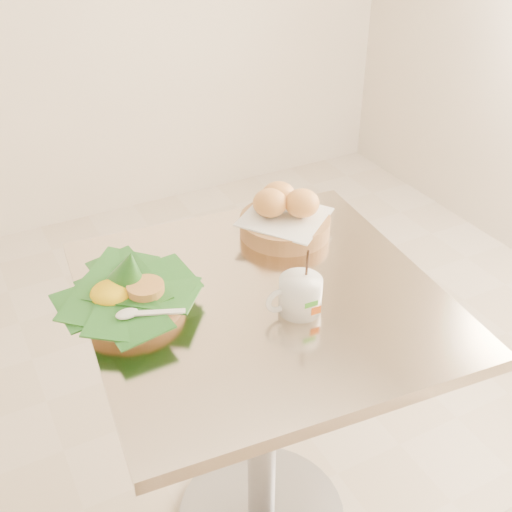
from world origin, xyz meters
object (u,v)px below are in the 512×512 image
bread_basket (284,216)px  coffee_mug (299,294)px  cafe_table (262,374)px  rice_basket (127,292)px

bread_basket → coffee_mug: 0.30m
bread_basket → coffee_mug: bearing=-114.5°
cafe_table → rice_basket: bearing=160.9°
bread_basket → rice_basket: bearing=-165.8°
cafe_table → bread_basket: (0.16, 0.19, 0.26)m
rice_basket → bread_basket: bearing=14.2°
rice_basket → bread_basket: rice_basket is taller
cafe_table → rice_basket: size_ratio=2.81×
cafe_table → bread_basket: bearing=50.2°
cafe_table → bread_basket: 0.36m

